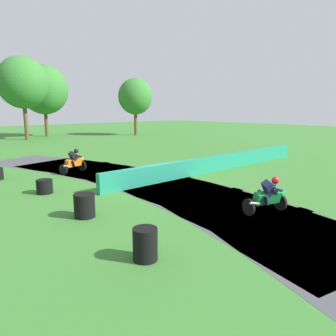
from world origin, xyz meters
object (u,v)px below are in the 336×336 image
(motorcycle_chase_orange, at_px, (75,161))
(motorcycle_lead_green, at_px, (269,196))
(tire_stack_near, at_px, (145,244))
(tire_stack_mid_a, at_px, (84,205))
(tire_stack_mid_b, at_px, (45,186))

(motorcycle_chase_orange, bearing_deg, motorcycle_lead_green, -81.63)
(tire_stack_near, bearing_deg, tire_stack_mid_a, 83.66)
(motorcycle_chase_orange, bearing_deg, tire_stack_near, -108.50)
(motorcycle_lead_green, bearing_deg, tire_stack_mid_b, 120.52)
(motorcycle_lead_green, bearing_deg, motorcycle_chase_orange, 98.37)
(motorcycle_lead_green, distance_m, tire_stack_mid_a, 6.31)
(motorcycle_chase_orange, xyz_separation_m, tire_stack_mid_b, (-3.03, -3.24, -0.36))
(tire_stack_near, distance_m, tire_stack_mid_b, 7.69)
(motorcycle_lead_green, xyz_separation_m, motorcycle_chase_orange, (-1.64, 11.16, 0.02))
(motorcycle_chase_orange, xyz_separation_m, tire_stack_near, (-3.65, -10.90, -0.26))
(tire_stack_mid_b, bearing_deg, motorcycle_chase_orange, 46.96)
(motorcycle_chase_orange, height_order, tire_stack_mid_b, motorcycle_chase_orange)
(tire_stack_mid_a, relative_size, tire_stack_mid_b, 1.19)
(motorcycle_lead_green, height_order, tire_stack_mid_b, motorcycle_lead_green)
(tire_stack_mid_b, bearing_deg, motorcycle_lead_green, -59.48)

